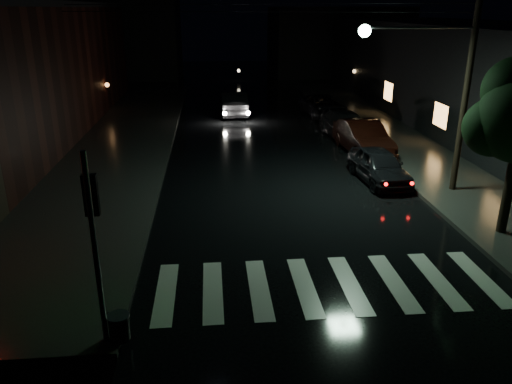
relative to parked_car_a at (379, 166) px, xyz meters
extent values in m
plane|color=black|center=(-7.00, -8.53, -0.69)|extent=(120.00, 120.00, 0.00)
cube|color=#282826|center=(-12.00, 5.47, -0.62)|extent=(6.00, 44.00, 0.15)
cube|color=#282826|center=(3.00, 5.47, -0.62)|extent=(4.00, 44.00, 0.15)
cube|color=black|center=(10.00, 9.47, 2.31)|extent=(10.00, 40.00, 6.00)
cube|color=black|center=(-17.00, 36.47, 3.31)|extent=(14.00, 10.00, 8.00)
cube|color=black|center=(7.00, 36.47, 2.81)|extent=(14.00, 10.00, 7.00)
cube|color=beige|center=(-4.00, -8.03, -0.69)|extent=(9.00, 3.00, 0.01)
cylinder|color=slate|center=(-9.30, -10.03, 1.56)|extent=(0.12, 0.12, 4.20)
cylinder|color=black|center=(-9.00, -10.03, -0.27)|extent=(0.44, 0.44, 0.55)
cylinder|color=slate|center=(-9.00, -10.03, 0.03)|extent=(0.48, 0.48, 0.04)
cube|color=black|center=(-9.30, -9.85, 2.71)|extent=(0.28, 0.16, 0.85)
sphere|color=#0CFF33|center=(-9.30, -9.76, 2.46)|extent=(0.20, 0.20, 0.20)
cylinder|color=black|center=(2.20, -5.53, 0.96)|extent=(0.30, 0.30, 3.00)
sphere|color=black|center=(1.60, -5.13, 2.76)|extent=(1.80, 1.80, 1.80)
cylinder|color=black|center=(2.50, -1.53, 3.46)|extent=(0.24, 0.24, 8.00)
cylinder|color=slate|center=(0.50, -1.53, 5.51)|extent=(4.00, 0.08, 0.08)
sphere|color=#BFFFD8|center=(-1.50, -1.53, 5.41)|extent=(0.44, 0.44, 0.44)
imported|color=black|center=(0.00, 0.00, 0.00)|extent=(1.91, 4.17, 1.38)
imported|color=black|center=(0.60, 4.31, 0.12)|extent=(1.98, 4.99, 1.62)
imported|color=black|center=(0.57, 7.46, 0.02)|extent=(2.49, 5.10, 1.43)
imported|color=black|center=(0.60, 13.56, -0.01)|extent=(2.82, 5.15, 1.37)
imported|color=black|center=(-5.34, 14.53, 0.10)|extent=(1.77, 4.87, 1.59)
camera|label=1|loc=(-6.90, -19.25, 6.14)|focal=35.00mm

